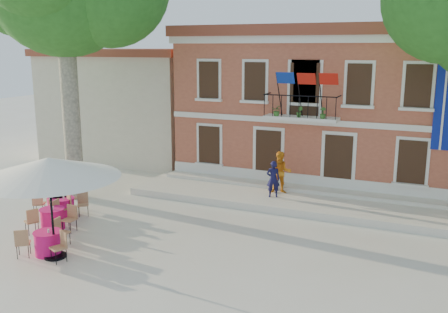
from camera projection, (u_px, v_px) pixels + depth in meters
ground at (204, 230)px, 18.10m from camera, size 90.00×90.00×0.00m
main_building at (324, 102)px, 25.44m from camera, size 13.50×9.59×7.50m
neighbor_west at (144, 101)px, 30.98m from camera, size 9.40×9.40×6.40m
terrace at (291, 200)px, 21.22m from camera, size 14.00×3.40×0.30m
patio_umbrella at (48, 168)px, 15.16m from camera, size 4.35×4.35×3.23m
pedestrian_navy at (273, 179)px, 20.96m from camera, size 0.67×0.58×1.56m
pedestrian_orange at (281, 172)px, 21.52m from camera, size 1.09×0.98×1.83m
cafe_table_0 at (59, 204)px, 19.78m from camera, size 1.87×1.64×0.95m
cafe_table_1 at (48, 242)px, 15.91m from camera, size 1.86×1.72×0.95m
cafe_table_2 at (52, 218)px, 18.16m from camera, size 1.65×1.87×0.95m
cafe_table_3 at (63, 207)px, 19.41m from camera, size 1.85×1.75×0.95m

